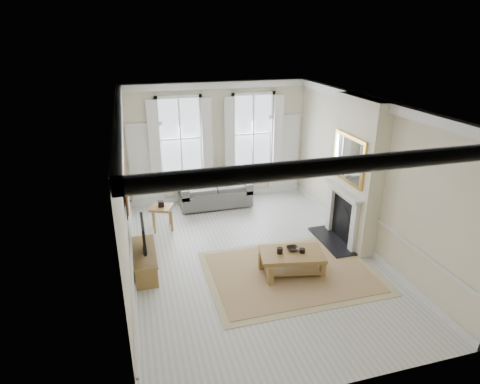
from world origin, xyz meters
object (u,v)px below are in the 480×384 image
object	(u,v)px
sofa	(215,192)
tv_stand	(145,261)
coffee_table	(292,256)
side_table	(162,210)

from	to	relation	value
sofa	tv_stand	bearing A→B (deg)	-125.43
coffee_table	tv_stand	size ratio (longest dim) A/B	1.04
sofa	side_table	distance (m)	1.96
sofa	tv_stand	xyz separation A→B (m)	(-2.13, -2.99, -0.13)
sofa	side_table	xyz separation A→B (m)	(-1.60, -1.13, 0.13)
side_table	coffee_table	world-z (taller)	side_table
sofa	tv_stand	size ratio (longest dim) A/B	1.48
coffee_table	tv_stand	bearing A→B (deg)	174.10
coffee_table	tv_stand	distance (m)	3.04
side_table	coffee_table	bearing A→B (deg)	-49.02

